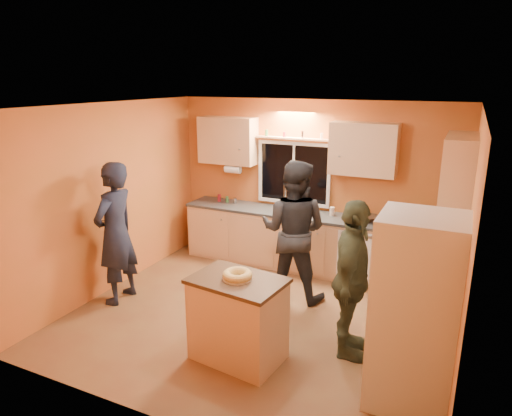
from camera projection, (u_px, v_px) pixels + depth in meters
The scene contains 14 objects.
ground at pixel (259, 317), 5.75m from camera, with size 4.50×4.50×0.00m, color brown.
room_shell at pixel (282, 186), 5.62m from camera, with size 4.54×4.04×2.61m.
back_counter at pixel (305, 241), 7.10m from camera, with size 4.23×0.62×0.90m.
right_counter at pixel (430, 298), 5.27m from camera, with size 0.62×1.84×0.90m.
refrigerator at pixel (415, 313), 4.04m from camera, with size 0.72×0.70×1.80m, color silver.
island at pixel (238, 319), 4.79m from camera, with size 1.02×0.76×0.92m.
bundt_pastry at pixel (237, 275), 4.66m from camera, with size 0.31×0.31×0.09m, color tan.
person_left at pixel (116, 233), 5.95m from camera, with size 0.69×0.45×1.89m, color black.
person_center at pixel (294, 231), 6.05m from camera, with size 0.92×0.72×1.90m, color black.
person_right at pixel (351, 280), 4.77m from camera, with size 1.02×0.42×1.73m, color #2E311F.
mixing_bowl at pixel (366, 218), 6.64m from camera, with size 0.33×0.33×0.08m, color #332011.
utensil_crock at pixel (285, 206), 7.10m from camera, with size 0.14×0.14×0.17m, color beige.
potted_plant at pixel (422, 271), 4.55m from camera, with size 0.27×0.24×0.30m, color gray.
red_box at pixel (431, 250), 5.42m from camera, with size 0.16×0.12×0.07m, color maroon.
Camera 1 is at (2.14, -4.69, 2.90)m, focal length 32.00 mm.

